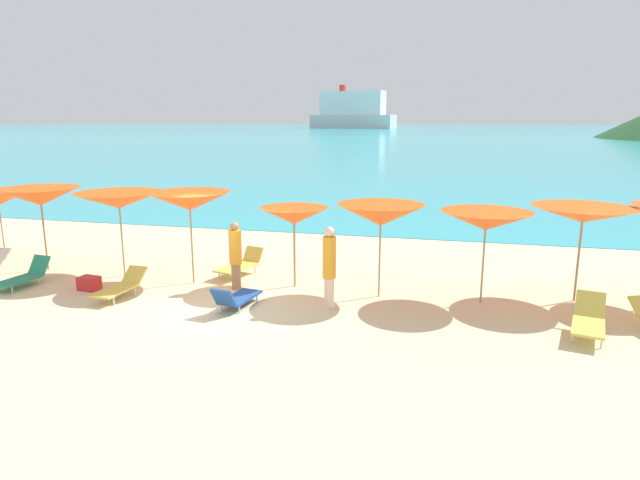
{
  "coord_description": "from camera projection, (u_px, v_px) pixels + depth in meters",
  "views": [
    {
      "loc": [
        5.15,
        -10.81,
        4.2
      ],
      "look_at": [
        1.93,
        2.2,
        1.2
      ],
      "focal_mm": 30.32,
      "sensor_mm": 36.0,
      "label": 1
    }
  ],
  "objects": [
    {
      "name": "beachgoer_0",
      "position": [
        235.0,
        254.0,
        13.48
      ],
      "size": [
        0.31,
        0.31,
        1.73
      ],
      "rotation": [
        0.0,
        0.0,
        3.43
      ],
      "color": "#A3704C",
      "rests_on": "ground_plane"
    },
    {
      "name": "ground_plane",
      "position": [
        320.0,
        229.0,
        21.87
      ],
      "size": [
        50.0,
        100.0,
        0.3
      ],
      "primitive_type": "cube",
      "color": "beige"
    },
    {
      "name": "ocean_water",
      "position": [
        443.0,
        130.0,
        228.71
      ],
      "size": [
        650.0,
        440.0,
        0.02
      ],
      "primitive_type": "cube",
      "color": "#2DADBC",
      "rests_on": "ground_plane"
    },
    {
      "name": "lounge_chair_7",
      "position": [
        121.0,
        286.0,
        13.02
      ],
      "size": [
        0.61,
        1.58,
        0.59
      ],
      "rotation": [
        0.0,
        0.0,
        -0.06
      ],
      "color": "#D8BF4C",
      "rests_on": "ground_plane"
    },
    {
      "name": "umbrella_7",
      "position": [
        486.0,
        221.0,
        12.27
      ],
      "size": [
        2.18,
        2.18,
        2.17
      ],
      "color": "#9E7F59",
      "rests_on": "ground_plane"
    },
    {
      "name": "umbrella_5",
      "position": [
        294.0,
        216.0,
        13.5
      ],
      "size": [
        1.75,
        1.75,
        2.06
      ],
      "color": "#9E7F59",
      "rests_on": "ground_plane"
    },
    {
      "name": "cooler_box",
      "position": [
        89.0,
        283.0,
        13.58
      ],
      "size": [
        0.54,
        0.42,
        0.34
      ],
      "primitive_type": "cube",
      "rotation": [
        0.0,
        0.0,
        -0.13
      ],
      "color": "red",
      "rests_on": "ground_plane"
    },
    {
      "name": "lounge_chair_3",
      "position": [
        589.0,
        320.0,
        10.66
      ],
      "size": [
        0.89,
        1.56,
        0.74
      ],
      "rotation": [
        0.0,
        0.0,
        -0.23
      ],
      "color": "#D8BF4C",
      "rests_on": "ground_plane"
    },
    {
      "name": "cruise_ship",
      "position": [
        352.0,
        112.0,
        259.43
      ],
      "size": [
        43.1,
        18.94,
        20.3
      ],
      "rotation": [
        0.0,
        0.0,
        -0.25
      ],
      "color": "silver",
      "rests_on": "ocean_water"
    },
    {
      "name": "lounge_chair_2",
      "position": [
        241.0,
        264.0,
        14.83
      ],
      "size": [
        1.0,
        1.64,
        0.67
      ],
      "rotation": [
        0.0,
        0.0,
        -0.29
      ],
      "color": "#D8BF4C",
      "rests_on": "ground_plane"
    },
    {
      "name": "beachgoer_1",
      "position": [
        329.0,
        265.0,
        12.04
      ],
      "size": [
        0.3,
        0.3,
        1.9
      ],
      "rotation": [
        0.0,
        0.0,
        4.03
      ],
      "color": "beige",
      "rests_on": "ground_plane"
    },
    {
      "name": "lounge_chair_5",
      "position": [
        24.0,
        276.0,
        13.91
      ],
      "size": [
        0.72,
        1.51,
        0.66
      ],
      "rotation": [
        0.0,
        0.0,
        -0.12
      ],
      "color": "#268C66",
      "rests_on": "ground_plane"
    },
    {
      "name": "umbrella_8",
      "position": [
        583.0,
        215.0,
        12.33
      ],
      "size": [
        2.52,
        2.52,
        2.26
      ],
      "color": "#9E7F59",
      "rests_on": "ground_plane"
    },
    {
      "name": "umbrella_6",
      "position": [
        381.0,
        215.0,
        12.66
      ],
      "size": [
        2.08,
        2.08,
        2.27
      ],
      "color": "#9E7F59",
      "rests_on": "ground_plane"
    },
    {
      "name": "lounge_chair_6",
      "position": [
        236.0,
        298.0,
        12.23
      ],
      "size": [
        0.72,
        1.51,
        0.63
      ],
      "rotation": [
        0.0,
        0.0,
        3.0
      ],
      "color": "#1E478C",
      "rests_on": "ground_plane"
    },
    {
      "name": "umbrella_4",
      "position": [
        190.0,
        201.0,
        13.71
      ],
      "size": [
        2.27,
        2.27,
        2.41
      ],
      "color": "#9E7F59",
      "rests_on": "ground_plane"
    },
    {
      "name": "umbrella_2",
      "position": [
        40.0,
        197.0,
        14.99
      ],
      "size": [
        2.29,
        2.29,
        2.35
      ],
      "color": "#9E7F59",
      "rests_on": "ground_plane"
    },
    {
      "name": "umbrella_3",
      "position": [
        119.0,
        200.0,
        14.38
      ],
      "size": [
        2.35,
        2.35,
        2.31
      ],
      "color": "#9E7F59",
      "rests_on": "ground_plane"
    }
  ]
}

